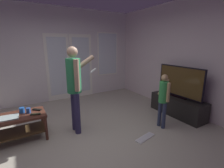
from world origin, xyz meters
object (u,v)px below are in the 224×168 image
(laptop_closed, at_px, (8,118))
(dvd_remote_slim, at_px, (35,114))
(person_child, at_px, (163,96))
(cup_near_edge, at_px, (22,110))
(flat_screen_tv, at_px, (180,82))
(coffee_table, at_px, (19,122))
(person_adult, at_px, (75,83))
(tv_stand, at_px, (178,106))
(tv_remote_black, at_px, (37,110))
(loose_keyboard, at_px, (145,138))
(cup_by_laptop, at_px, (28,111))

(laptop_closed, distance_m, dvd_remote_slim, 0.42)
(person_child, height_order, cup_near_edge, person_child)
(flat_screen_tv, height_order, laptop_closed, flat_screen_tv)
(coffee_table, distance_m, person_adult, 1.21)
(coffee_table, bearing_deg, tv_stand, -12.47)
(tv_remote_black, bearing_deg, person_child, 18.65)
(person_child, height_order, loose_keyboard, person_child)
(person_adult, bearing_deg, cup_near_edge, 161.38)
(coffee_table, bearing_deg, laptop_closed, -161.29)
(laptop_closed, distance_m, cup_near_edge, 0.26)
(tv_stand, relative_size, laptop_closed, 4.18)
(cup_near_edge, bearing_deg, coffee_table, -130.72)
(person_adult, xyz_separation_m, cup_near_edge, (-0.92, 0.31, -0.47))
(flat_screen_tv, distance_m, dvd_remote_slim, 3.17)
(person_child, bearing_deg, tv_stand, 15.77)
(flat_screen_tv, bearing_deg, tv_stand, -64.83)
(tv_stand, height_order, cup_by_laptop, cup_by_laptop)
(flat_screen_tv, bearing_deg, person_adult, 167.53)
(loose_keyboard, bearing_deg, person_child, 14.78)
(flat_screen_tv, relative_size, loose_keyboard, 2.58)
(person_adult, height_order, tv_remote_black, person_adult)
(dvd_remote_slim, bearing_deg, tv_stand, 6.95)
(laptop_closed, height_order, tv_remote_black, tv_remote_black)
(laptop_closed, relative_size, cup_by_laptop, 3.18)
(coffee_table, relative_size, cup_near_edge, 8.91)
(person_adult, xyz_separation_m, tv_remote_black, (-0.67, 0.30, -0.51))
(laptop_closed, distance_m, tv_remote_black, 0.48)
(tv_stand, xyz_separation_m, dvd_remote_slim, (-3.09, 0.62, 0.27))
(tv_stand, relative_size, person_adult, 0.80)
(tv_stand, xyz_separation_m, tv_remote_black, (-3.04, 0.83, 0.27))
(cup_by_laptop, xyz_separation_m, tv_remote_black, (0.15, 0.07, -0.04))
(person_adult, relative_size, laptop_closed, 5.24)
(person_child, distance_m, dvd_remote_slim, 2.45)
(person_adult, bearing_deg, dvd_remote_slim, 172.83)
(flat_screen_tv, distance_m, person_child, 0.84)
(tv_stand, relative_size, cup_by_laptop, 13.32)
(loose_keyboard, bearing_deg, laptop_closed, 153.07)
(person_adult, bearing_deg, tv_remote_black, 155.77)
(cup_by_laptop, relative_size, tv_remote_black, 0.59)
(tv_stand, relative_size, cup_near_edge, 13.17)
(person_adult, bearing_deg, person_child, -25.52)
(tv_stand, relative_size, flat_screen_tv, 1.13)
(coffee_table, bearing_deg, person_adult, -12.27)
(person_adult, bearing_deg, cup_by_laptop, 164.16)
(laptop_closed, xyz_separation_m, cup_near_edge, (0.22, 0.14, 0.04))
(flat_screen_tv, height_order, person_adult, person_adult)
(loose_keyboard, xyz_separation_m, tv_remote_black, (-1.66, 1.21, 0.48))
(laptop_closed, bearing_deg, loose_keyboard, -24.33)
(person_child, bearing_deg, laptop_closed, 161.20)
(cup_near_edge, height_order, cup_by_laptop, cup_near_edge)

